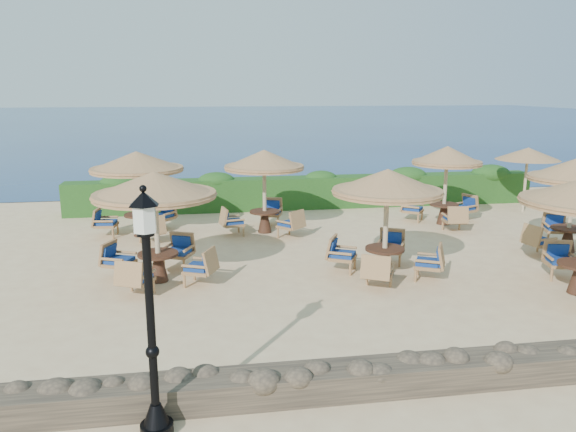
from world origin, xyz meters
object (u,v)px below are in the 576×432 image
at_px(cafe_set_4, 264,176).
at_px(cafe_set_5, 446,172).
at_px(cafe_set_0, 155,206).
at_px(cafe_set_1, 387,205).
at_px(lamp_post, 151,326).
at_px(cafe_set_3, 137,175).
at_px(extra_parasol, 528,154).
at_px(cafe_set_6, 574,188).

distance_m(cafe_set_4, cafe_set_5, 6.13).
relative_size(cafe_set_0, cafe_set_1, 1.03).
distance_m(cafe_set_1, cafe_set_4, 5.27).
xyz_separation_m(cafe_set_0, cafe_set_1, (5.46, -0.44, -0.06)).
distance_m(lamp_post, cafe_set_5, 13.82).
distance_m(cafe_set_0, cafe_set_5, 10.18).
xyz_separation_m(cafe_set_1, cafe_set_5, (3.72, 4.83, -0.01)).
bearing_deg(cafe_set_5, cafe_set_0, -154.44).
bearing_deg(cafe_set_3, cafe_set_4, -2.39).
bearing_deg(cafe_set_5, extra_parasol, 19.93).
bearing_deg(extra_parasol, cafe_set_6, -108.87).
relative_size(lamp_post, cafe_set_6, 1.22).
relative_size(lamp_post, cafe_set_3, 1.16).
relative_size(lamp_post, cafe_set_1, 1.18).
xyz_separation_m(cafe_set_3, cafe_set_4, (3.89, -0.16, -0.08)).
bearing_deg(cafe_set_1, cafe_set_5, 52.40).
bearing_deg(lamp_post, cafe_set_5, 50.29).
bearing_deg(cafe_set_6, cafe_set_0, -176.39).
distance_m(cafe_set_0, cafe_set_4, 5.24).
bearing_deg(lamp_post, cafe_set_1, 48.63).
distance_m(extra_parasol, cafe_set_6, 5.35).
bearing_deg(extra_parasol, cafe_set_1, -140.39).
xyz_separation_m(cafe_set_5, cafe_set_6, (2.04, -3.68, 0.06)).
height_order(cafe_set_3, cafe_set_5, same).
relative_size(lamp_post, cafe_set_4, 1.22).
bearing_deg(cafe_set_1, cafe_set_3, 142.38).
relative_size(cafe_set_0, cafe_set_3, 1.01).
bearing_deg(cafe_set_3, cafe_set_1, -37.62).
height_order(cafe_set_0, cafe_set_3, same).
distance_m(cafe_set_1, cafe_set_3, 7.95).
xyz_separation_m(lamp_post, cafe_set_5, (8.83, 10.63, 0.22)).
relative_size(lamp_post, cafe_set_0, 1.15).
height_order(cafe_set_1, cafe_set_6, same).
xyz_separation_m(lamp_post, extra_parasol, (12.60, 12.00, 0.62)).
bearing_deg(cafe_set_4, cafe_set_1, -62.83).
relative_size(cafe_set_1, cafe_set_6, 1.04).
xyz_separation_m(extra_parasol, cafe_set_1, (-7.49, -6.20, -0.38)).
relative_size(extra_parasol, cafe_set_0, 0.83).
relative_size(extra_parasol, cafe_set_1, 0.86).
bearing_deg(extra_parasol, lamp_post, -136.40).
bearing_deg(cafe_set_0, cafe_set_4, 54.28).
bearing_deg(lamp_post, cafe_set_0, 93.26).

